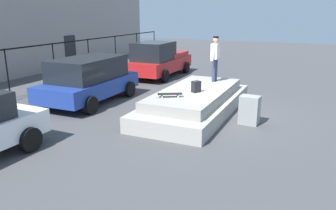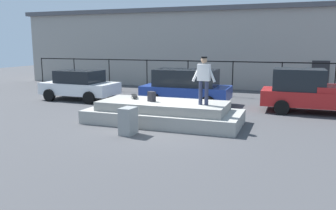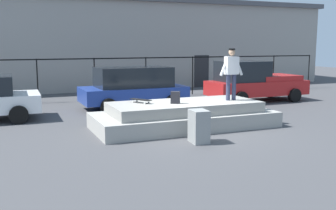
{
  "view_description": "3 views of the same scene",
  "coord_description": "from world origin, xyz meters",
  "px_view_note": "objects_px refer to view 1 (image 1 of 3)",
  "views": [
    {
      "loc": [
        -10.82,
        -3.31,
        3.48
      ],
      "look_at": [
        -0.62,
        1.3,
        0.31
      ],
      "focal_mm": 35.6,
      "sensor_mm": 36.0,
      "label": 1
    },
    {
      "loc": [
        4.48,
        -11.61,
        3.01
      ],
      "look_at": [
        -0.22,
        1.49,
        0.52
      ],
      "focal_mm": 36.75,
      "sensor_mm": 36.0,
      "label": 2
    },
    {
      "loc": [
        -5.48,
        -11.04,
        2.72
      ],
      "look_at": [
        -0.27,
        1.39,
        0.63
      ],
      "focal_mm": 42.3,
      "sensor_mm": 36.0,
      "label": 3
    }
  ],
  "objects_px": {
    "skateboarder": "(215,56)",
    "skateboard": "(170,94)",
    "utility_box": "(249,110)",
    "car_red_pickup_far": "(159,60)",
    "car_blue_hatchback_mid": "(89,79)",
    "backpack": "(196,87)"
  },
  "relations": [
    {
      "from": "utility_box",
      "to": "skateboard",
      "type": "bearing_deg",
      "value": 114.87
    },
    {
      "from": "skateboard",
      "to": "car_red_pickup_far",
      "type": "height_order",
      "value": "car_red_pickup_far"
    },
    {
      "from": "skateboarder",
      "to": "skateboard",
      "type": "distance_m",
      "value": 3.19
    },
    {
      "from": "skateboard",
      "to": "car_red_pickup_far",
      "type": "distance_m",
      "value": 7.85
    },
    {
      "from": "car_red_pickup_far",
      "to": "car_blue_hatchback_mid",
      "type": "bearing_deg",
      "value": 178.16
    },
    {
      "from": "skateboarder",
      "to": "car_blue_hatchback_mid",
      "type": "relative_size",
      "value": 0.39
    },
    {
      "from": "skateboarder",
      "to": "utility_box",
      "type": "relative_size",
      "value": 1.88
    },
    {
      "from": "skateboarder",
      "to": "car_red_pickup_far",
      "type": "relative_size",
      "value": 0.36
    },
    {
      "from": "car_blue_hatchback_mid",
      "to": "car_red_pickup_far",
      "type": "bearing_deg",
      "value": -1.84
    },
    {
      "from": "car_blue_hatchback_mid",
      "to": "car_red_pickup_far",
      "type": "xyz_separation_m",
      "value": [
        5.9,
        -0.19,
        0.01
      ]
    },
    {
      "from": "skateboarder",
      "to": "backpack",
      "type": "height_order",
      "value": "skateboarder"
    },
    {
      "from": "backpack",
      "to": "skateboarder",
      "type": "bearing_deg",
      "value": 30.41
    },
    {
      "from": "skateboarder",
      "to": "car_blue_hatchback_mid",
      "type": "distance_m",
      "value": 4.99
    },
    {
      "from": "skateboarder",
      "to": "car_red_pickup_far",
      "type": "xyz_separation_m",
      "value": [
        3.9,
        4.29,
        -0.9
      ]
    },
    {
      "from": "skateboarder",
      "to": "backpack",
      "type": "distance_m",
      "value": 2.18
    },
    {
      "from": "backpack",
      "to": "car_red_pickup_far",
      "type": "height_order",
      "value": "car_red_pickup_far"
    },
    {
      "from": "skateboard",
      "to": "car_red_pickup_far",
      "type": "xyz_separation_m",
      "value": [
        6.91,
        3.73,
        0.0
      ]
    },
    {
      "from": "skateboarder",
      "to": "backpack",
      "type": "bearing_deg",
      "value": 179.06
    },
    {
      "from": "backpack",
      "to": "car_red_pickup_far",
      "type": "xyz_separation_m",
      "value": [
        5.93,
        4.26,
        -0.09
      ]
    },
    {
      "from": "car_red_pickup_far",
      "to": "skateboarder",
      "type": "bearing_deg",
      "value": -132.26
    },
    {
      "from": "skateboarder",
      "to": "utility_box",
      "type": "distance_m",
      "value": 3.11
    },
    {
      "from": "skateboard",
      "to": "car_blue_hatchback_mid",
      "type": "bearing_deg",
      "value": 75.6
    }
  ]
}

